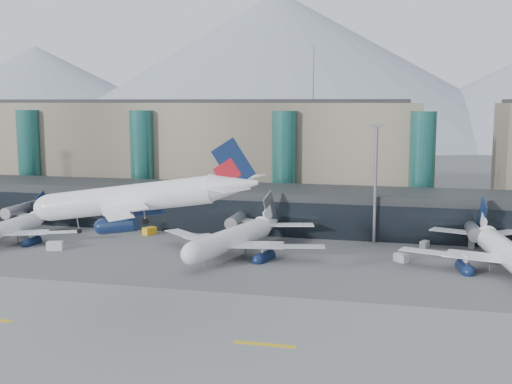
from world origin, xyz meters
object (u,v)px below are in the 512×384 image
jet_parked_right (501,242)px  veh_b (149,231)px  veh_f (9,226)px  veh_g (401,258)px  veh_a (55,246)px  jet_parked_mid (240,230)px  veh_d (425,244)px  hero_jet (152,190)px  lightmast_mid (376,177)px  jet_parked_left (14,222)px

jet_parked_right → veh_b: 75.70m
veh_f → veh_g: 92.26m
veh_a → veh_g: 69.89m
jet_parked_mid → veh_d: 39.02m
veh_b → veh_d: bearing=-63.4°
jet_parked_mid → veh_f: jet_parked_mid is taller
hero_jet → veh_f: (-57.06, 47.89, -16.96)m
veh_b → veh_d: size_ratio=1.23×
veh_d → lightmast_mid: bearing=103.4°
lightmast_mid → jet_parked_left: 79.62m
veh_d → jet_parked_left: bearing=123.0°
veh_b → hero_jet: bearing=-130.9°
lightmast_mid → veh_d: 17.46m
veh_b → veh_g: size_ratio=1.10×
jet_parked_right → veh_f: size_ratio=12.22×
jet_parked_left → hero_jet: bearing=-127.9°
veh_d → veh_b: bearing=115.3°
hero_jet → veh_f: hero_jet is taller
jet_parked_left → lightmast_mid: bearing=-78.5°
hero_jet → veh_d: bearing=47.2°
lightmast_mid → hero_jet: 60.89m
jet_parked_right → veh_g: (-17.86, -0.30, -3.97)m
veh_d → veh_f: 96.36m
lightmast_mid → jet_parked_left: lightmast_mid is taller
hero_jet → jet_parked_mid: 40.45m
jet_parked_right → veh_d: jet_parked_right is taller
lightmast_mid → veh_b: size_ratio=8.69×
veh_b → veh_f: veh_f is taller
hero_jet → veh_d: size_ratio=14.57×
veh_f → veh_g: veh_f is taller
jet_parked_left → veh_a: (13.81, -6.76, -3.14)m
veh_a → veh_f: 27.72m
lightmast_mid → veh_d: size_ratio=10.68×
jet_parked_left → jet_parked_mid: jet_parked_mid is taller
jet_parked_left → veh_g: jet_parked_left is taller
jet_parked_mid → veh_a: jet_parked_mid is taller
lightmast_mid → jet_parked_left: bearing=-168.6°
jet_parked_mid → veh_g: (31.82, -0.26, -3.92)m
veh_g → lightmast_mid: bearing=152.0°
lightmast_mid → veh_b: (-50.74, -3.29, -13.57)m
jet_parked_left → veh_a: jet_parked_left is taller
hero_jet → veh_a: bearing=132.7°
veh_b → veh_g: (56.76, -12.45, -0.07)m
veh_a → veh_g: (69.57, 6.68, -0.11)m
veh_a → veh_d: bearing=-3.7°
veh_f → veh_d: bearing=-92.1°
veh_a → jet_parked_mid: bearing=-8.7°
jet_parked_mid → veh_g: 32.06m
hero_jet → veh_f: bearing=134.4°
hero_jet → jet_parked_left: (-48.74, 37.97, -13.82)m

